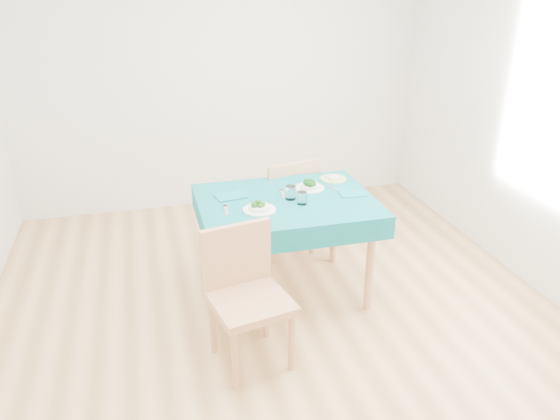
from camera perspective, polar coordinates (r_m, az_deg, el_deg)
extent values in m
cube|color=#AA7B47|center=(3.86, 0.00, -11.76)|extent=(4.00, 4.50, 0.02)
cube|color=silver|center=(5.42, -6.27, 14.25)|extent=(4.00, 0.02, 2.70)
cube|color=silver|center=(1.43, 24.80, -17.03)|extent=(4.00, 0.02, 2.70)
cube|color=#095D64|center=(3.99, 0.65, -3.93)|extent=(1.22, 0.93, 0.76)
cube|color=#B47E54|center=(3.22, -3.16, -7.65)|extent=(0.53, 0.57, 1.11)
cube|color=#B47E54|center=(4.56, 0.15, 2.45)|extent=(0.57, 0.60, 1.16)
cube|color=silver|center=(3.68, -5.66, 0.00)|extent=(0.04, 0.18, 0.00)
cube|color=silver|center=(3.66, -1.69, 0.00)|extent=(0.10, 0.21, 0.00)
cube|color=silver|center=(3.93, 0.28, 1.72)|extent=(0.04, 0.17, 0.00)
cube|color=silver|center=(4.02, 5.96, 2.11)|extent=(0.08, 0.22, 0.00)
cube|color=#0D686E|center=(3.89, -5.18, 1.43)|extent=(0.23, 0.18, 0.01)
cube|color=#0D686E|center=(3.95, 7.61, 1.69)|extent=(0.19, 0.14, 0.01)
cylinder|color=white|center=(3.82, 1.11, 1.82)|extent=(0.07, 0.07, 0.10)
cylinder|color=white|center=(3.75, 2.32, 1.27)|extent=(0.07, 0.07, 0.09)
cylinder|color=#ADCC63|center=(4.22, 5.60, 3.26)|extent=(0.20, 0.20, 0.01)
cube|color=beige|center=(4.22, 5.60, 3.41)|extent=(0.11, 0.11, 0.01)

